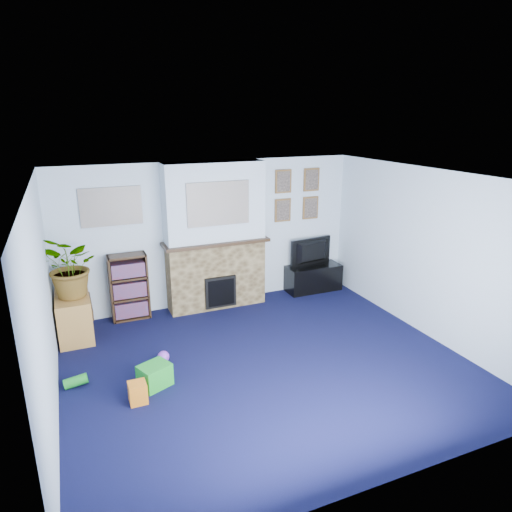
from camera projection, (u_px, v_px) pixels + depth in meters
name	position (u px, v px, depth m)	size (l,w,h in m)	color
floor	(266.00, 363.00, 5.93)	(5.00, 4.50, 0.01)	black
ceiling	(268.00, 178.00, 5.22)	(5.00, 4.50, 0.01)	white
wall_back	(211.00, 234.00, 7.55)	(5.00, 0.04, 2.40)	silver
wall_front	(384.00, 366.00, 3.59)	(5.00, 0.04, 2.40)	silver
wall_left	(43.00, 309.00, 4.65)	(0.04, 4.50, 2.40)	silver
wall_right	(427.00, 253.00, 6.50)	(0.04, 4.50, 2.40)	silver
chimney_breast	(215.00, 238.00, 7.38)	(1.72, 0.50, 2.40)	brown
collage_main	(218.00, 204.00, 7.01)	(1.00, 0.03, 0.68)	gray
collage_left	(111.00, 207.00, 6.79)	(0.90, 0.03, 0.58)	gray
portrait_tl	(283.00, 181.00, 7.78)	(0.30, 0.03, 0.40)	brown
portrait_tr	(311.00, 180.00, 7.98)	(0.30, 0.03, 0.40)	brown
portrait_bl	(283.00, 210.00, 7.93)	(0.30, 0.03, 0.40)	brown
portrait_br	(310.00, 208.00, 8.13)	(0.30, 0.03, 0.40)	brown
tv_stand	(313.00, 278.00, 8.33)	(1.00, 0.42, 0.47)	black
television	(314.00, 252.00, 8.20)	(0.85, 0.11, 0.49)	black
bookshelf	(129.00, 288.00, 7.11)	(0.58, 0.28, 1.05)	black
sideboard	(74.00, 315.00, 6.54)	(0.46, 0.82, 0.64)	#B17B39
potted_plant	(72.00, 266.00, 6.29)	(0.81, 0.70, 0.90)	#26661E
mantel_clock	(215.00, 236.00, 7.32)	(0.09, 0.06, 0.13)	gold
mantel_candle	(238.00, 233.00, 7.46)	(0.05, 0.05, 0.16)	#B2BFC6
mantel_teddy	(182.00, 240.00, 7.12)	(0.12, 0.12, 0.12)	gray
mantel_can	(257.00, 233.00, 7.59)	(0.06, 0.06, 0.12)	orange
green_crate	(155.00, 375.00, 5.40)	(0.35, 0.28, 0.28)	#198C26
toy_ball	(163.00, 356.00, 5.93)	(0.15, 0.15, 0.15)	purple
toy_block	(138.00, 393.00, 5.10)	(0.20, 0.20, 0.24)	orange
toy_tube	(76.00, 381.00, 5.41)	(0.12, 0.12, 0.27)	#198C26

